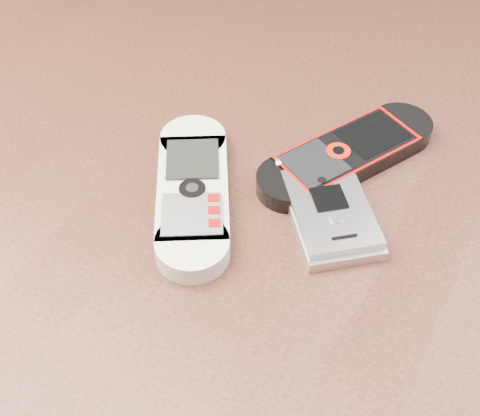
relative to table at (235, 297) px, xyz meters
name	(u,v)px	position (x,y,z in m)	size (l,w,h in m)	color
table	(235,297)	(0.00, 0.00, 0.00)	(1.20, 0.80, 0.75)	black
nokia_white	(193,191)	(-0.04, 0.00, 0.11)	(0.05, 0.16, 0.02)	silver
nokia_black_red	(347,154)	(0.05, 0.09, 0.11)	(0.05, 0.17, 0.02)	black
motorola_razr	(329,208)	(0.06, 0.03, 0.11)	(0.06, 0.11, 0.02)	silver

